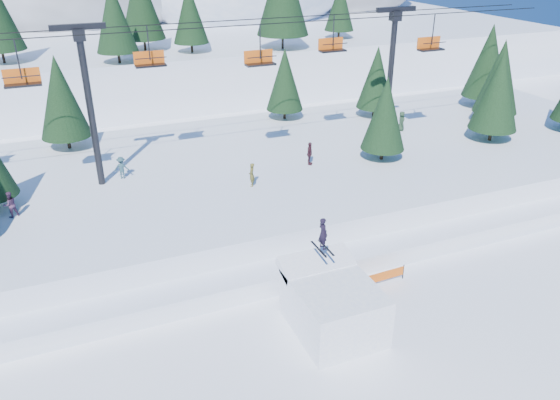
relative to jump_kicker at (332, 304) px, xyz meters
name	(u,v)px	position (x,y,z in m)	size (l,w,h in m)	color
ground	(350,347)	(0.13, -1.64, -1.38)	(160.00, 160.00, 0.00)	white
mid_shelf	(231,180)	(0.13, 16.36, -0.13)	(70.00, 22.00, 2.50)	white
berm	(284,254)	(0.13, 6.36, -0.83)	(70.00, 6.00, 1.10)	white
jump_kicker	(332,304)	(0.00, 0.00, 0.00)	(3.78, 5.15, 5.35)	white
chairlift	(240,68)	(1.07, 16.41, 7.94)	(46.00, 3.21, 10.28)	black
conifer_stand	(237,105)	(1.01, 17.23, 5.21)	(63.65, 17.22, 8.11)	black
distant_skiers	(224,160)	(-0.64, 15.30, 1.92)	(30.98, 6.70, 1.69)	#442946
banner_near	(383,276)	(4.27, 2.18, -0.84)	(2.86, 0.19, 0.90)	black
banner_far	(464,230)	(11.89, 4.74, -0.84)	(2.83, 0.46, 0.90)	black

